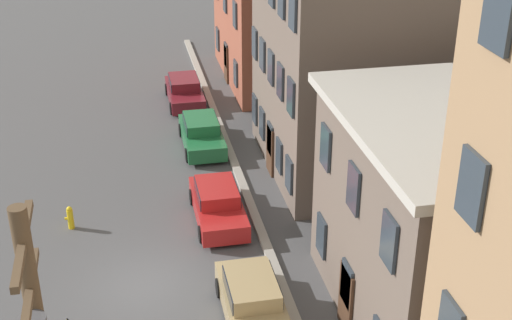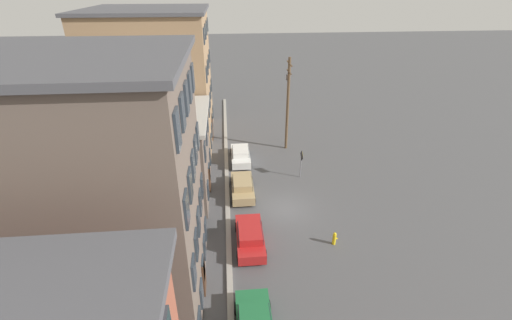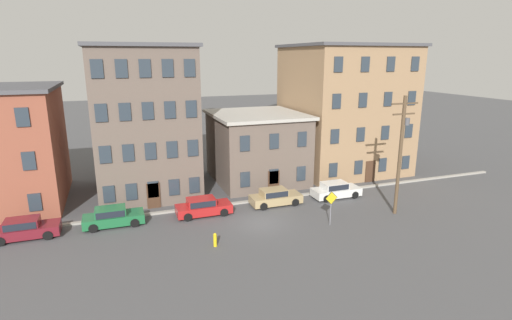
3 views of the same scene
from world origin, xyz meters
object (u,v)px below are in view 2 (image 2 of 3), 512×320
object	(u,v)px
car_tan	(242,186)
fire_hydrant	(334,238)
utility_pole	(288,100)
car_red	(250,236)
car_white	(241,154)
caution_sign	(301,159)

from	to	relation	value
car_tan	fire_hydrant	xyz separation A→B (m)	(-6.78, -5.86, -0.27)
car_tan	utility_pole	size ratio (longest dim) A/B	0.46
car_red	utility_pole	world-z (taller)	utility_pole
utility_pole	fire_hydrant	world-z (taller)	utility_pole
car_red	car_tan	bearing A→B (deg)	1.40
car_white	car_tan	bearing A→B (deg)	178.73
caution_sign	fire_hydrant	distance (m)	9.18
car_red	caution_sign	bearing A→B (deg)	-31.31
caution_sign	utility_pole	bearing A→B (deg)	2.68
caution_sign	fire_hydrant	world-z (taller)	caution_sign
car_tan	caution_sign	bearing A→B (deg)	-67.04
car_red	utility_pole	distance (m)	16.33
car_red	caution_sign	distance (m)	10.17
car_white	fire_hydrant	xyz separation A→B (m)	(-12.64, -5.73, -0.27)
car_red	fire_hydrant	size ratio (longest dim) A/B	4.58
caution_sign	utility_pole	xyz separation A→B (m)	(6.22, 0.29, 3.54)
utility_pole	caution_sign	bearing A→B (deg)	-177.32
car_red	fire_hydrant	distance (m)	5.73
car_white	caution_sign	size ratio (longest dim) A/B	1.63
car_white	car_red	bearing A→B (deg)	-179.88
fire_hydrant	caution_sign	bearing A→B (deg)	2.87
car_white	utility_pole	size ratio (longest dim) A/B	0.46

